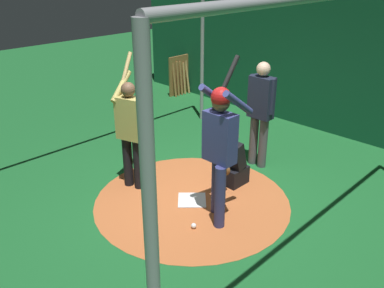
# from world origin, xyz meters

# --- Properties ---
(ground_plane) EXTENTS (27.06, 27.06, 0.00)m
(ground_plane) POSITION_xyz_m (0.00, 0.00, 0.00)
(ground_plane) COLOR #195B28
(dirt_circle) EXTENTS (2.96, 2.96, 0.01)m
(dirt_circle) POSITION_xyz_m (0.00, 0.00, 0.00)
(dirt_circle) COLOR #B76033
(dirt_circle) RESTS_ON ground
(home_plate) EXTENTS (0.59, 0.59, 0.01)m
(home_plate) POSITION_xyz_m (0.00, 0.00, 0.01)
(home_plate) COLOR white
(home_plate) RESTS_ON dirt_circle
(batter) EXTENTS (0.68, 0.49, 2.24)m
(batter) POSITION_xyz_m (0.06, 0.58, 1.19)
(batter) COLOR navy
(batter) RESTS_ON ground
(catcher) EXTENTS (0.58, 0.40, 0.97)m
(catcher) POSITION_xyz_m (-0.83, 0.07, 0.38)
(catcher) COLOR black
(catcher) RESTS_ON ground
(umpire) EXTENTS (0.23, 0.49, 1.86)m
(umpire) POSITION_xyz_m (-1.69, -0.04, 1.05)
(umpire) COLOR #4C4C51
(umpire) RESTS_ON ground
(visitor) EXTENTS (0.55, 0.58, 2.09)m
(visitor) POSITION_xyz_m (0.33, -0.99, 1.01)
(visitor) COLOR black
(visitor) RESTS_ON ground
(back_wall) EXTENTS (0.22, 11.06, 3.20)m
(back_wall) POSITION_xyz_m (-4.06, 0.00, 1.61)
(back_wall) COLOR #145133
(back_wall) RESTS_ON ground
(cage_frame) EXTENTS (5.43, 4.76, 3.17)m
(cage_frame) POSITION_xyz_m (0.00, 0.00, 2.19)
(cage_frame) COLOR gray
(cage_frame) RESTS_ON ground
(bat_rack) EXTENTS (1.06, 0.20, 1.05)m
(bat_rack) POSITION_xyz_m (-3.82, -4.07, 0.49)
(bat_rack) COLOR olive
(bat_rack) RESTS_ON ground
(baseball_0) EXTENTS (0.07, 0.07, 0.07)m
(baseball_0) POSITION_xyz_m (0.49, 0.51, 0.04)
(baseball_0) COLOR white
(baseball_0) RESTS_ON dirt_circle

